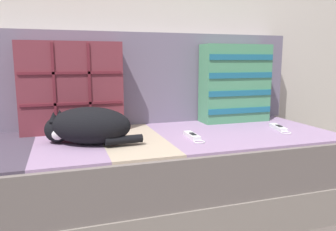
{
  "coord_description": "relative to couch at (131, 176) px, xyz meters",
  "views": [
    {
      "loc": [
        -0.29,
        -1.3,
        0.72
      ],
      "look_at": [
        0.16,
        0.07,
        0.48
      ],
      "focal_mm": 35.0,
      "sensor_mm": 36.0,
      "label": 1
    }
  ],
  "objects": [
    {
      "name": "ground_plane",
      "position": [
        0.0,
        -0.15,
        -0.19
      ],
      "size": [
        14.0,
        14.0,
        0.0
      ],
      "primitive_type": "plane",
      "color": "#564C47"
    },
    {
      "name": "throw_pillow_quilted",
      "position": [
        -0.24,
        0.19,
        0.41
      ],
      "size": [
        0.48,
        0.14,
        0.43
      ],
      "color": "brown",
      "rests_on": "couch"
    },
    {
      "name": "game_remote_near",
      "position": [
        0.26,
        -0.13,
        0.2
      ],
      "size": [
        0.05,
        0.19,
        0.02
      ],
      "color": "white",
      "rests_on": "couch"
    },
    {
      "name": "throw_pillow_striped",
      "position": [
        0.64,
        0.19,
        0.41
      ],
      "size": [
        0.39,
        0.14,
        0.43
      ],
      "color": "#4C9366",
      "rests_on": "couch"
    },
    {
      "name": "sleeping_cat",
      "position": [
        -0.2,
        -0.08,
        0.27
      ],
      "size": [
        0.39,
        0.31,
        0.16
      ],
      "color": "black",
      "rests_on": "couch"
    },
    {
      "name": "couch",
      "position": [
        0.0,
        0.0,
        0.0
      ],
      "size": [
        2.05,
        0.8,
        0.38
      ],
      "color": "gray",
      "rests_on": "ground_plane"
    },
    {
      "name": "game_remote_far",
      "position": [
        0.74,
        -0.09,
        0.2
      ],
      "size": [
        0.09,
        0.2,
        0.02
      ],
      "color": "white",
      "rests_on": "couch"
    },
    {
      "name": "sofa_backrest",
      "position": [
        0.0,
        0.33,
        0.44
      ],
      "size": [
        2.01,
        0.14,
        0.49
      ],
      "color": "slate",
      "rests_on": "couch"
    }
  ]
}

